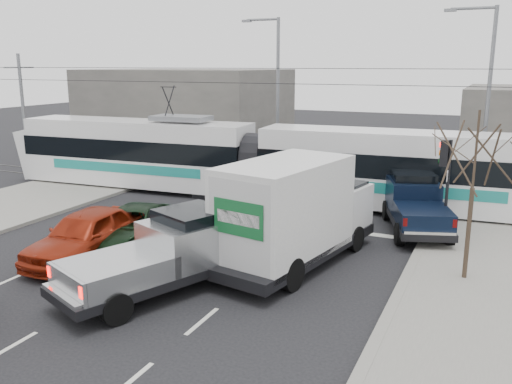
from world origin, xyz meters
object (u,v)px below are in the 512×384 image
at_px(traffic_signal, 445,167).
at_px(navy_pickup, 415,203).
at_px(street_lamp_near, 484,92).
at_px(green_car, 132,227).
at_px(red_car, 87,235).
at_px(box_truck, 295,213).
at_px(silver_pickup, 171,252).
at_px(tram, 256,160).
at_px(bare_tree, 475,158).
at_px(street_lamp_far, 275,86).

distance_m(traffic_signal, navy_pickup, 2.15).
height_order(street_lamp_near, green_car, street_lamp_near).
bearing_deg(red_car, box_truck, 16.61).
bearing_deg(street_lamp_near, box_truck, -111.85).
xyz_separation_m(silver_pickup, green_car, (-3.35, 2.60, -0.40)).
height_order(silver_pickup, navy_pickup, silver_pickup).
relative_size(tram, navy_pickup, 4.73).
bearing_deg(green_car, box_truck, -5.08).
xyz_separation_m(box_truck, navy_pickup, (2.98, 5.54, -0.66)).
bearing_deg(navy_pickup, green_car, -163.99).
xyz_separation_m(green_car, red_car, (-0.57, -1.72, 0.14)).
distance_m(traffic_signal, silver_pickup, 10.51).
distance_m(street_lamp_near, navy_pickup, 8.04).
relative_size(tram, box_truck, 3.55).
bearing_deg(bare_tree, tram, 145.29).
xyz_separation_m(bare_tree, box_truck, (-5.19, -0.72, -2.06)).
relative_size(silver_pickup, box_truck, 0.88).
relative_size(street_lamp_far, silver_pickup, 1.40).
xyz_separation_m(traffic_signal, street_lamp_near, (0.84, 7.50, 2.37)).
xyz_separation_m(street_lamp_near, box_truck, (-4.90, -12.22, -3.38)).
xyz_separation_m(street_lamp_far, silver_pickup, (4.02, -17.49, -4.01)).
relative_size(bare_tree, street_lamp_near, 0.56).
relative_size(traffic_signal, street_lamp_far, 0.40).
relative_size(bare_tree, tram, 0.19).
xyz_separation_m(traffic_signal, tram, (-8.93, 2.97, -0.87)).
bearing_deg(green_car, traffic_signal, 16.81).
distance_m(bare_tree, tram, 12.39).
bearing_deg(red_car, navy_pickup, 36.34).
distance_m(tram, navy_pickup, 8.18).
bearing_deg(silver_pickup, red_car, -170.20).
distance_m(silver_pickup, box_truck, 4.21).
bearing_deg(tram, street_lamp_far, 101.04).
distance_m(box_truck, red_car, 6.99).
bearing_deg(box_truck, silver_pickup, -117.27).
relative_size(green_car, red_car, 1.02).
bearing_deg(silver_pickup, street_lamp_near, 86.67).
distance_m(box_truck, green_car, 6.06).
bearing_deg(street_lamp_far, red_car, -89.68).
bearing_deg(tram, bare_tree, -38.48).
height_order(tram, green_car, tram).
height_order(silver_pickup, green_car, silver_pickup).
relative_size(traffic_signal, silver_pickup, 0.56).
height_order(street_lamp_far, green_car, street_lamp_far).
height_order(traffic_signal, navy_pickup, traffic_signal).
xyz_separation_m(street_lamp_near, silver_pickup, (-7.48, -15.49, -4.01)).
bearing_deg(box_truck, green_car, -162.51).
relative_size(street_lamp_near, silver_pickup, 1.40).
height_order(box_truck, green_car, box_truck).
distance_m(box_truck, navy_pickup, 6.32).
bearing_deg(traffic_signal, silver_pickup, -129.72).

